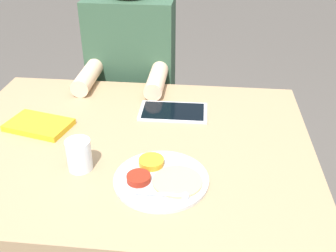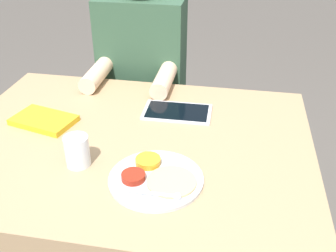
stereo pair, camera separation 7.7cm
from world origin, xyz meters
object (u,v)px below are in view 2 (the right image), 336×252
at_px(thali_tray, 155,178).
at_px(person_diner, 143,98).
at_px(red_notebook, 44,120).
at_px(drinking_glass, 77,151).
at_px(tablet_device, 177,112).

height_order(thali_tray, person_diner, person_diner).
relative_size(thali_tray, red_notebook, 1.13).
height_order(red_notebook, drinking_glass, drinking_glass).
bearing_deg(red_notebook, person_diner, 68.98).
bearing_deg(tablet_device, drinking_glass, -123.46).
bearing_deg(person_diner, red_notebook, -111.02).
bearing_deg(thali_tray, red_notebook, 151.75).
distance_m(tablet_device, drinking_glass, 0.42).
distance_m(thali_tray, drinking_glass, 0.24).
xyz_separation_m(person_diner, drinking_glass, (-0.01, -0.75, 0.21)).
distance_m(red_notebook, person_diner, 0.61).
distance_m(thali_tray, tablet_device, 0.38).
xyz_separation_m(red_notebook, tablet_device, (0.44, 0.15, -0.00)).
distance_m(red_notebook, tablet_device, 0.46).
distance_m(tablet_device, person_diner, 0.49).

